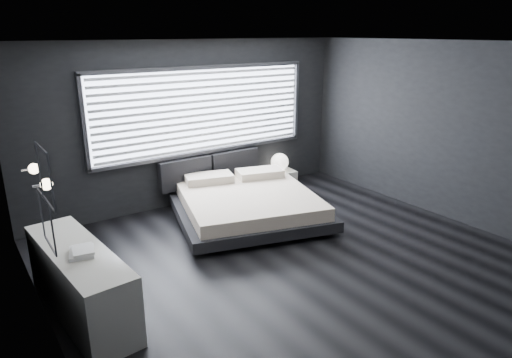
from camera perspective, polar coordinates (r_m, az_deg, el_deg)
room at (r=5.76m, az=4.84°, el=2.58°), size 6.04×6.00×2.80m
window at (r=8.01m, az=-6.44°, el=8.47°), size 4.14×0.09×1.52m
headboard at (r=8.23m, az=-5.69°, el=1.30°), size 1.96×0.16×0.52m
sconce_near at (r=4.56m, az=-24.76°, el=-0.61°), size 0.18×0.11×0.11m
sconce_far at (r=5.13m, az=-26.05°, el=1.16°), size 0.18×0.11×0.11m
wall_art_upper at (r=3.91m, az=-24.87°, el=0.29°), size 0.01×0.48×0.48m
wall_art_lower at (r=4.29m, az=-24.69°, el=-4.86°), size 0.01×0.48×0.48m
bed at (r=7.37m, az=-1.00°, el=-3.10°), size 2.76×2.69×0.58m
nightstand at (r=9.02m, az=3.08°, el=0.12°), size 0.58×0.50×0.31m
orb_lamp at (r=8.94m, az=2.98°, el=2.14°), size 0.34×0.34×0.34m
dresser at (r=5.32m, az=-21.06°, el=-11.88°), size 0.70×1.95×0.77m
book_stack at (r=5.01m, az=-20.91°, el=-8.45°), size 0.31×0.36×0.06m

